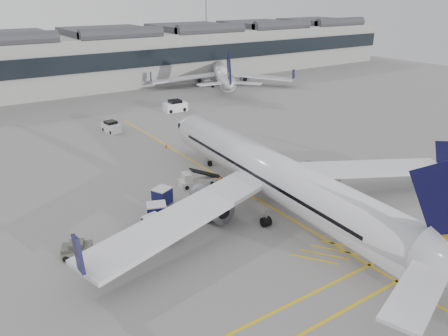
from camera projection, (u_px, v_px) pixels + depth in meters
ground at (194, 246)px, 36.48m from camera, size 220.00×220.00×0.00m
terminal at (16, 64)px, 89.46m from camera, size 200.00×20.45×12.40m
apron_markings at (225, 180)px, 49.36m from camera, size 0.25×60.00×0.01m
airliner_main at (278, 178)px, 41.34m from camera, size 40.21×44.03×11.70m
airliner_far at (222, 74)px, 98.40m from camera, size 29.08×32.07×9.40m
belt_loader at (196, 180)px, 47.94m from camera, size 4.93×2.24×1.96m
baggage_cart_a at (162, 196)px, 43.12m from camera, size 2.25×2.10×1.89m
baggage_cart_b at (209, 211)px, 40.53m from camera, size 1.67×1.42×1.66m
baggage_cart_c at (153, 224)px, 38.10m from camera, size 1.87×1.65×1.72m
baggage_cart_d at (157, 213)px, 39.85m from camera, size 2.26×2.08×1.93m
ramp_agent_a at (221, 184)px, 46.26m from camera, size 0.70×0.71×1.65m
ramp_agent_b at (206, 207)px, 41.23m from camera, size 0.95×0.78×1.81m
pushback_tug at (77, 250)px, 34.97m from camera, size 2.68×2.16×1.31m
safety_cone_nose at (166, 145)px, 59.74m from camera, size 0.39×0.39×0.55m
safety_cone_engine at (248, 181)px, 48.65m from camera, size 0.36×0.36×0.51m
service_van_mid at (111, 127)px, 66.32m from camera, size 2.15×3.50×1.69m
service_van_right at (175, 106)px, 77.67m from camera, size 4.10×2.16×2.07m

